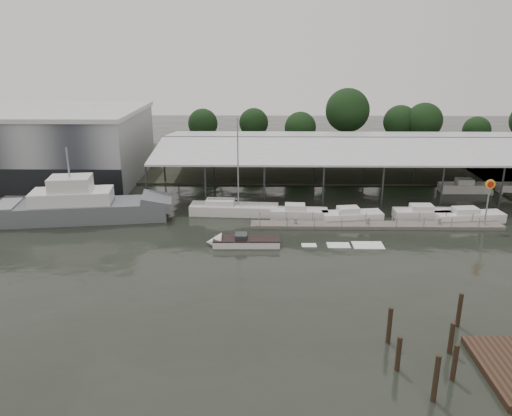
{
  "coord_description": "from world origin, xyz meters",
  "views": [
    {
      "loc": [
        2.29,
        -42.41,
        19.58
      ],
      "look_at": [
        1.58,
        9.04,
        2.5
      ],
      "focal_mm": 35.0,
      "sensor_mm": 36.0,
      "label": 1
    }
  ],
  "objects_px": {
    "grey_trawler": "(85,207)",
    "white_sailboat": "(233,209)",
    "shell_fuel_sign": "(489,194)",
    "speedboat_underway": "(240,242)"
  },
  "relations": [
    {
      "from": "shell_fuel_sign",
      "to": "white_sailboat",
      "type": "relative_size",
      "value": 0.47
    },
    {
      "from": "white_sailboat",
      "to": "speedboat_underway",
      "type": "bearing_deg",
      "value": -78.5
    },
    {
      "from": "shell_fuel_sign",
      "to": "speedboat_underway",
      "type": "xyz_separation_m",
      "value": [
        -26.94,
        -5.52,
        -3.53
      ]
    },
    {
      "from": "shell_fuel_sign",
      "to": "white_sailboat",
      "type": "xyz_separation_m",
      "value": [
        -28.29,
        4.21,
        -3.29
      ]
    },
    {
      "from": "shell_fuel_sign",
      "to": "white_sailboat",
      "type": "distance_m",
      "value": 28.79
    },
    {
      "from": "grey_trawler",
      "to": "shell_fuel_sign",
      "type": "bearing_deg",
      "value": -10.66
    },
    {
      "from": "shell_fuel_sign",
      "to": "speedboat_underway",
      "type": "distance_m",
      "value": 27.73
    },
    {
      "from": "shell_fuel_sign",
      "to": "grey_trawler",
      "type": "relative_size",
      "value": 0.28
    },
    {
      "from": "grey_trawler",
      "to": "white_sailboat",
      "type": "distance_m",
      "value": 17.18
    },
    {
      "from": "grey_trawler",
      "to": "speedboat_underway",
      "type": "distance_m",
      "value": 19.91
    }
  ]
}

